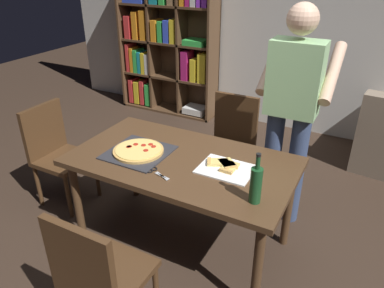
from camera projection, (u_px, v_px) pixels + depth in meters
name	position (u px, v px, depth m)	size (l,w,h in m)	color
ground_plane	(183.00, 241.00, 2.91)	(12.00, 12.00, 0.00)	#38281E
back_wall	(289.00, 15.00, 4.31)	(6.40, 0.10, 2.80)	silver
dining_table	(182.00, 169.00, 2.60)	(1.57, 0.87, 0.75)	#4C331E
chair_near_camera	(98.00, 274.00, 1.95)	(0.42, 0.42, 0.90)	#472D19
chair_far_side	(231.00, 138.00, 3.40)	(0.42, 0.42, 0.90)	#472D19
chair_left_end	(56.00, 149.00, 3.20)	(0.42, 0.42, 0.90)	#472D19
bookshelf	(168.00, 42.00, 4.97)	(1.40, 0.35, 1.95)	#513823
person_serving_pizza	(292.00, 107.00, 2.77)	(0.55, 0.54, 1.75)	#38476B
pepperoni_pizza_on_tray	(138.00, 151.00, 2.63)	(0.42, 0.42, 0.04)	#2D2D33
pizza_slices_on_towel	(225.00, 167.00, 2.44)	(0.36, 0.28, 0.03)	white
wine_bottle	(256.00, 184.00, 2.07)	(0.07, 0.07, 0.32)	#194723
kitchen_scissors	(156.00, 172.00, 2.40)	(0.20, 0.11, 0.01)	silver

